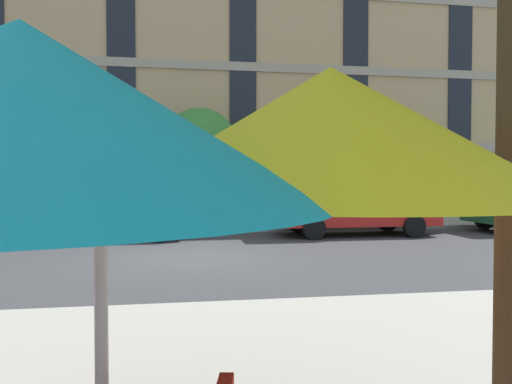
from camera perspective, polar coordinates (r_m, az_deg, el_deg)
name	(u,v)px	position (r m, az deg, el deg)	size (l,w,h in m)	color
ground_plane	(191,258)	(11.41, -7.49, -7.55)	(120.00, 120.00, 0.00)	#38383A
sidewalk_far	(185,226)	(18.14, -8.20, -3.94)	(56.00, 3.60, 0.12)	gray
apartment_building	(181,60)	(26.96, -8.64, 14.87)	(38.87, 12.08, 16.00)	tan
sedan_gray	(109,208)	(15.10, -16.59, -1.73)	(4.40, 1.98, 1.78)	slate
pickup_red	(347,203)	(15.91, 10.42, -1.24)	(5.10, 2.12, 2.20)	#B21E19
street_tree_middle	(200,149)	(18.30, -6.45, 5.00)	(2.84, 2.84, 4.39)	brown
patio_umbrella	(100,145)	(2.28, -17.60, 5.15)	(3.60, 3.60, 2.24)	silver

